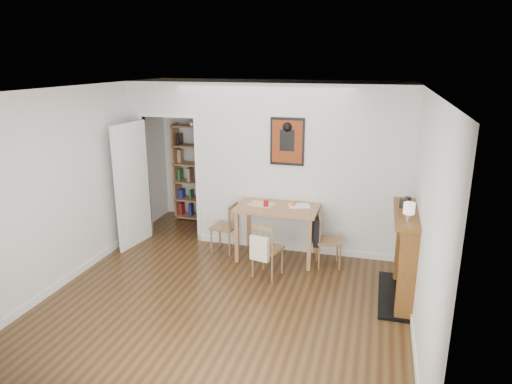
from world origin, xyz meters
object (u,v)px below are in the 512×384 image
(notebook, at_px, (299,206))
(ceramic_jar_a, at_px, (403,203))
(orange_fruit, at_px, (293,204))
(ceramic_jar_b, at_px, (408,201))
(dining_table, at_px, (278,212))
(fireplace, at_px, (406,253))
(red_glass, at_px, (266,203))
(bookshelf, at_px, (195,173))
(chair_right, at_px, (328,240))
(chair_left, at_px, (224,227))
(chair_front, at_px, (267,249))
(mantel_lamp, at_px, (409,209))

(notebook, xyz_separation_m, ceramic_jar_a, (1.43, -0.71, 0.38))
(orange_fruit, xyz_separation_m, ceramic_jar_b, (1.58, -0.54, 0.34))
(dining_table, xyz_separation_m, ceramic_jar_a, (1.74, -0.63, 0.49))
(fireplace, xyz_separation_m, red_glass, (-1.99, 0.71, 0.26))
(bookshelf, bearing_deg, chair_right, -28.10)
(chair_right, distance_m, fireplace, 1.27)
(orange_fruit, relative_size, ceramic_jar_a, 0.70)
(bookshelf, relative_size, notebook, 5.88)
(chair_right, xyz_separation_m, bookshelf, (-2.67, 1.42, 0.49))
(chair_left, bearing_deg, dining_table, -0.84)
(chair_front, height_order, orange_fruit, orange_fruit)
(orange_fruit, bearing_deg, chair_left, -178.01)
(chair_right, xyz_separation_m, notebook, (-0.46, 0.16, 0.43))
(red_glass, relative_size, mantel_lamp, 0.48)
(dining_table, xyz_separation_m, red_glass, (-0.16, -0.07, 0.15))
(bookshelf, distance_m, fireplace, 4.28)
(chair_left, height_order, ceramic_jar_a, ceramic_jar_a)
(ceramic_jar_a, height_order, ceramic_jar_b, ceramic_jar_a)
(chair_right, height_order, bookshelf, bookshelf)
(chair_left, xyz_separation_m, notebook, (1.17, 0.06, 0.44))
(ceramic_jar_b, bearing_deg, dining_table, 164.80)
(orange_fruit, distance_m, ceramic_jar_a, 1.70)
(chair_right, distance_m, red_glass, 1.05)
(chair_front, bearing_deg, chair_left, 142.71)
(notebook, bearing_deg, chair_left, -177.03)
(fireplace, bearing_deg, orange_fruit, 152.69)
(red_glass, xyz_separation_m, notebook, (0.48, 0.14, -0.04))
(orange_fruit, bearing_deg, red_glass, -162.65)
(chair_right, xyz_separation_m, chair_front, (-0.77, -0.55, -0.00))
(orange_fruit, xyz_separation_m, mantel_lamp, (1.56, -1.14, 0.42))
(bookshelf, bearing_deg, chair_left, -51.94)
(dining_table, height_order, ceramic_jar_a, ceramic_jar_a)
(notebook, relative_size, ceramic_jar_a, 2.66)
(bookshelf, relative_size, ceramic_jar_b, 18.05)
(mantel_lamp, height_order, ceramic_jar_b, mantel_lamp)
(notebook, bearing_deg, orange_fruit, -165.71)
(dining_table, bearing_deg, fireplace, -23.06)
(notebook, height_order, ceramic_jar_a, ceramic_jar_a)
(dining_table, bearing_deg, chair_front, -89.80)
(chair_right, bearing_deg, ceramic_jar_a, -29.39)
(fireplace, height_order, notebook, fireplace)
(chair_left, bearing_deg, ceramic_jar_a, -13.97)
(red_glass, bearing_deg, chair_front, -73.92)
(chair_front, relative_size, fireplace, 0.63)
(dining_table, bearing_deg, ceramic_jar_b, -15.20)
(dining_table, distance_m, orange_fruit, 0.27)
(chair_left, bearing_deg, chair_front, -37.29)
(chair_right, relative_size, chair_front, 0.99)
(bookshelf, xyz_separation_m, fireplace, (3.72, -2.11, -0.28))
(orange_fruit, distance_m, ceramic_jar_b, 1.70)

